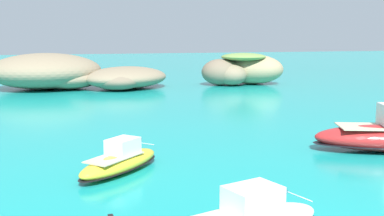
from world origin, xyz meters
TOP-DOWN VIEW (x-y plane):
  - islet_large at (-5.01, 56.08)m, footprint 28.05×18.78m
  - islet_small at (21.54, 53.78)m, footprint 15.69×12.47m
  - motorboat_yellow at (-5.39, 11.68)m, footprint 5.99×5.61m

SIDE VIEW (x-z plane):
  - motorboat_yellow at x=-5.39m, z-range -0.31..1.56m
  - islet_large at x=-5.01m, z-range -0.44..4.78m
  - islet_small at x=21.54m, z-range -0.20..4.87m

